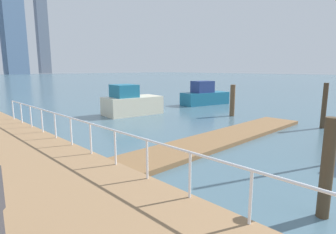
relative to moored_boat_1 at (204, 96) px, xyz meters
name	(u,v)px	position (x,y,z in m)	size (l,w,h in m)	color
ground_plane	(60,117)	(-12.13, 2.79, -0.79)	(300.00, 300.00, 0.00)	#476675
floating_dock	(222,138)	(-9.32, -8.46, -0.70)	(12.61, 2.00, 0.18)	olive
boardwalk_railing	(147,148)	(-15.28, -10.25, 0.43)	(0.06, 23.82, 1.08)	white
dock_piling_0	(324,106)	(-3.22, -10.83, 0.45)	(0.26, 0.26, 2.49)	#473826
dock_piling_1	(327,169)	(-13.25, -13.88, 0.33)	(0.27, 0.27, 2.25)	#473826
dock_piling_2	(232,100)	(-3.42, -5.15, 0.28)	(0.34, 0.34, 2.16)	brown
moored_boat_1	(204,96)	(0.00, 0.00, 0.00)	(4.71, 2.54, 2.13)	#1E6B8C
moored_boat_3	(131,103)	(-8.06, 0.22, 0.03)	(4.23, 2.55, 2.14)	beige
skyline_tower_4	(10,3)	(26.92, 153.09, 36.35)	(10.71, 9.11, 74.29)	slate
skyline_tower_5	(41,11)	(46.41, 164.23, 36.72)	(6.21, 6.46, 75.03)	slate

